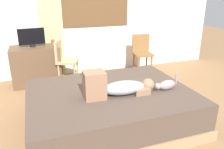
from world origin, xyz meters
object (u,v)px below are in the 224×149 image
object	(u,v)px
bed	(110,107)
cup	(53,41)
cat	(166,85)
desk	(36,65)
chair_by_desk	(64,59)
tv_monitor	(32,37)
person_lying	(116,87)
chair_spare	(142,51)

from	to	relation	value
bed	cup	size ratio (longest dim) A/B	28.51
cat	desk	size ratio (longest dim) A/B	0.40
desk	chair_by_desk	world-z (taller)	chair_by_desk
bed	cup	distance (m)	2.18
tv_monitor	cup	size ratio (longest dim) A/B	6.26
person_lying	chair_by_desk	distance (m)	1.85
tv_monitor	chair_spare	size ratio (longest dim) A/B	0.56
bed	desk	bearing A→B (deg)	115.31
cat	cup	distance (m)	2.59
chair_by_desk	cat	bearing A→B (deg)	-60.00
chair_spare	bed	bearing A→B (deg)	-127.82
cat	chair_spare	xyz separation A→B (m)	(0.60, 1.92, -0.04)
cat	cup	bearing A→B (deg)	118.48
chair_spare	person_lying	bearing A→B (deg)	-124.85
bed	cat	distance (m)	0.81
desk	chair_by_desk	size ratio (longest dim) A/B	1.05
person_lying	desk	xyz separation A→B (m)	(-0.92, 2.00, -0.22)
cat	chair_spare	size ratio (longest dim) A/B	0.42
bed	desk	distance (m)	2.06
cup	cat	bearing A→B (deg)	-61.52
desk	cup	size ratio (longest dim) A/B	11.74
bed	cat	bearing A→B (deg)	-16.42
chair_spare	chair_by_desk	bearing A→B (deg)	-178.60
bed	chair_by_desk	size ratio (longest dim) A/B	2.54
bed	person_lying	size ratio (longest dim) A/B	2.33
chair_by_desk	tv_monitor	bearing A→B (deg)	159.98
tv_monitor	person_lying	bearing A→B (deg)	-64.84
cat	cup	size ratio (longest dim) A/B	4.66
tv_monitor	cup	world-z (taller)	tv_monitor
person_lying	cat	distance (m)	0.69
cat	tv_monitor	world-z (taller)	tv_monitor
bed	person_lying	bearing A→B (deg)	-75.68
desk	tv_monitor	size ratio (longest dim) A/B	1.88
cat	tv_monitor	size ratio (longest dim) A/B	0.74
desk	chair_spare	size ratio (longest dim) A/B	1.05
desk	chair_spare	distance (m)	2.21
bed	chair_spare	size ratio (longest dim) A/B	2.54
person_lying	cat	size ratio (longest dim) A/B	2.63
person_lying	chair_spare	distance (m)	2.25
bed	chair_by_desk	world-z (taller)	chair_by_desk
chair_by_desk	chair_spare	size ratio (longest dim) A/B	1.00
person_lying	cat	bearing A→B (deg)	-5.74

